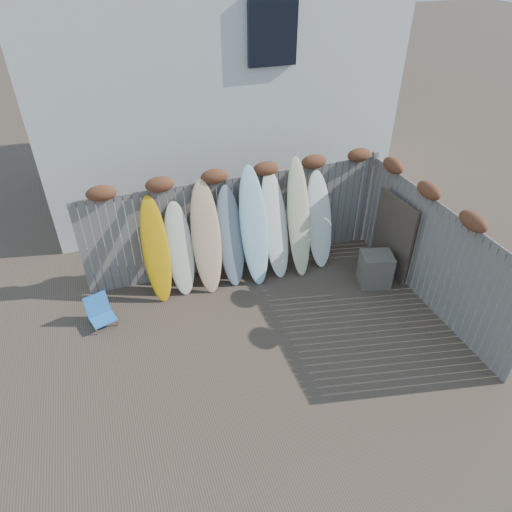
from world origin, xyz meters
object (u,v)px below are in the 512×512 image
object	(u,v)px
beach_chair	(100,311)
lattice_panel	(393,237)
wooden_crate	(375,269)
surfboard_0	(156,250)

from	to	relation	value
beach_chair	lattice_panel	world-z (taller)	lattice_panel
beach_chair	lattice_panel	distance (m)	5.71
wooden_crate	lattice_panel	size ratio (longest dim) A/B	0.41
lattice_panel	surfboard_0	size ratio (longest dim) A/B	0.81
surfboard_0	beach_chair	bearing A→B (deg)	-155.15
beach_chair	lattice_panel	xyz separation A→B (m)	(5.67, -0.35, 0.58)
beach_chair	surfboard_0	world-z (taller)	surfboard_0
beach_chair	surfboard_0	size ratio (longest dim) A/B	0.27
wooden_crate	lattice_panel	xyz separation A→B (m)	(0.47, 0.27, 0.49)
lattice_panel	surfboard_0	xyz separation A→B (m)	(-4.50, 0.85, 0.15)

